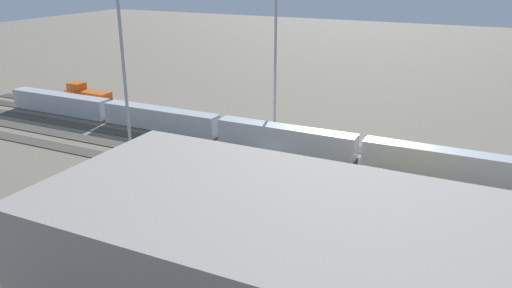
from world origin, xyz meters
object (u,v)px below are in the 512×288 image
(train_on_track_0, at_px, (88,98))
(maintenance_shed, at_px, (366,287))
(train_on_track_4, at_px, (393,199))
(light_mast_0, at_px, (276,23))
(train_on_track_1, at_px, (277,136))
(light_mast_1, at_px, (121,36))

(train_on_track_0, distance_m, maintenance_shed, 81.13)
(train_on_track_4, bearing_deg, light_mast_0, -42.51)
(train_on_track_1, relative_size, train_on_track_4, 11.48)
(light_mast_1, bearing_deg, train_on_track_4, -175.68)
(light_mast_0, height_order, maintenance_shed, light_mast_0)
(train_on_track_1, xyz_separation_m, light_mast_1, (14.91, 17.75, 17.18))
(train_on_track_1, bearing_deg, light_mast_1, 49.96)
(train_on_track_1, distance_m, maintenance_shed, 45.25)
(train_on_track_0, height_order, light_mast_0, light_mast_0)
(train_on_track_4, bearing_deg, train_on_track_0, -16.84)
(maintenance_shed, bearing_deg, train_on_track_4, -83.84)
(train_on_track_1, bearing_deg, maintenance_shed, 122.10)
(train_on_track_1, bearing_deg, train_on_track_0, -6.40)
(light_mast_1, bearing_deg, maintenance_shed, 152.23)
(train_on_track_1, xyz_separation_m, train_on_track_4, (-21.47, 15.00, 0.08))
(light_mast_0, height_order, light_mast_1, light_mast_1)
(train_on_track_0, height_order, light_mast_1, light_mast_1)
(light_mast_0, relative_size, light_mast_1, 0.97)
(light_mast_1, bearing_deg, train_on_track_0, -37.47)
(train_on_track_0, relative_size, train_on_track_1, 0.09)
(train_on_track_4, relative_size, light_mast_0, 0.34)
(light_mast_0, bearing_deg, train_on_track_0, 5.24)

